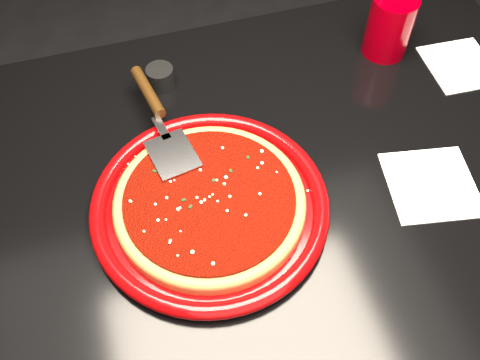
# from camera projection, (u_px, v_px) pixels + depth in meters

# --- Properties ---
(floor) EXTENTS (4.00, 4.00, 0.01)m
(floor) POSITION_uv_depth(u_px,v_px,m) (255.00, 324.00, 1.54)
(floor) COLOR black
(floor) RESTS_ON ground
(table) EXTENTS (1.20, 0.80, 0.75)m
(table) POSITION_uv_depth(u_px,v_px,m) (259.00, 265.00, 1.23)
(table) COLOR black
(table) RESTS_ON floor
(plate) EXTENTS (0.39, 0.39, 0.03)m
(plate) POSITION_uv_depth(u_px,v_px,m) (210.00, 205.00, 0.87)
(plate) COLOR #7B0304
(plate) RESTS_ON table
(pizza_crust) EXTENTS (0.31, 0.31, 0.02)m
(pizza_crust) POSITION_uv_depth(u_px,v_px,m) (210.00, 204.00, 0.86)
(pizza_crust) COLOR brown
(pizza_crust) RESTS_ON plate
(pizza_crust_rim) EXTENTS (0.31, 0.31, 0.02)m
(pizza_crust_rim) POSITION_uv_depth(u_px,v_px,m) (210.00, 201.00, 0.86)
(pizza_crust_rim) COLOR brown
(pizza_crust_rim) RESTS_ON plate
(pizza_sauce) EXTENTS (0.28, 0.28, 0.01)m
(pizza_sauce) POSITION_uv_depth(u_px,v_px,m) (209.00, 199.00, 0.85)
(pizza_sauce) COLOR #5F0B04
(pizza_sauce) RESTS_ON plate
(parmesan_dusting) EXTENTS (0.27, 0.27, 0.01)m
(parmesan_dusting) POSITION_uv_depth(u_px,v_px,m) (209.00, 196.00, 0.85)
(parmesan_dusting) COLOR beige
(parmesan_dusting) RESTS_ON plate
(basil_flecks) EXTENTS (0.24, 0.24, 0.00)m
(basil_flecks) POSITION_uv_depth(u_px,v_px,m) (209.00, 197.00, 0.85)
(basil_flecks) COLOR black
(basil_flecks) RESTS_ON plate
(pizza_server) EXTENTS (0.14, 0.31, 0.02)m
(pizza_server) POSITION_uv_depth(u_px,v_px,m) (160.00, 119.00, 0.93)
(pizza_server) COLOR silver
(pizza_server) RESTS_ON plate
(cup) EXTENTS (0.11, 0.11, 0.13)m
(cup) POSITION_uv_depth(u_px,v_px,m) (390.00, 26.00, 1.05)
(cup) COLOR #93000A
(cup) RESTS_ON table
(napkin_a) EXTENTS (0.17, 0.17, 0.00)m
(napkin_a) POSITION_uv_depth(u_px,v_px,m) (431.00, 184.00, 0.91)
(napkin_a) COLOR white
(napkin_a) RESTS_ON table
(napkin_b) EXTENTS (0.14, 0.15, 0.00)m
(napkin_b) POSITION_uv_depth(u_px,v_px,m) (460.00, 65.00, 1.08)
(napkin_b) COLOR white
(napkin_b) RESTS_ON table
(ramekin) EXTENTS (0.07, 0.07, 0.04)m
(ramekin) POSITION_uv_depth(u_px,v_px,m) (160.00, 77.00, 1.03)
(ramekin) COLOR black
(ramekin) RESTS_ON table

